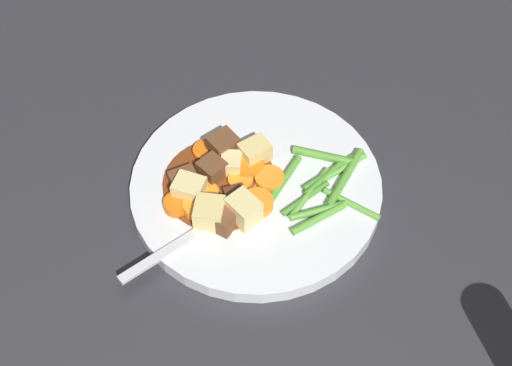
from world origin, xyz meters
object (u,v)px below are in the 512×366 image
object	(u,v)px
carrot_slice_1	(241,184)
potato_chunk_2	(231,164)
carrot_slice_0	(177,204)
fork	(201,230)
carrot_slice_2	(207,193)
carrot_slice_7	(261,203)
carrot_slice_3	(248,166)
meat_chunk_0	(184,178)
meat_chunk_2	(212,170)
potato_chunk_4	(256,153)
meat_chunk_1	(236,198)
carrot_slice_4	(269,178)
potato_chunk_0	(244,210)
carrot_slice_6	(199,206)
meat_chunk_4	(223,146)
meat_chunk_3	(225,218)
dinner_plate	(256,188)
potato_chunk_3	(189,189)
carrot_slice_5	(205,152)
potato_chunk_1	(209,213)

from	to	relation	value
carrot_slice_1	potato_chunk_2	xyz separation A→B (m)	(0.01, -0.02, 0.01)
carrot_slice_0	fork	xyz separation A→B (m)	(-0.02, 0.03, -0.00)
carrot_slice_2	carrot_slice_7	bearing A→B (deg)	164.62
carrot_slice_3	meat_chunk_0	xyz separation A→B (m)	(0.07, 0.02, 0.00)
carrot_slice_7	meat_chunk_2	size ratio (longest dim) A/B	1.33
carrot_slice_3	carrot_slice_1	bearing A→B (deg)	69.23
potato_chunk_4	meat_chunk_1	world-z (taller)	potato_chunk_4
carrot_slice_4	carrot_slice_7	size ratio (longest dim) A/B	0.93
carrot_slice_1	potato_chunk_0	bearing A→B (deg)	93.03
carrot_slice_6	meat_chunk_4	bearing A→B (deg)	-109.67
meat_chunk_0	meat_chunk_3	size ratio (longest dim) A/B	0.94
carrot_slice_7	meat_chunk_1	xyz separation A→B (m)	(0.03, -0.01, 0.00)
dinner_plate	potato_chunk_3	bearing A→B (deg)	12.09
potato_chunk_0	meat_chunk_0	world-z (taller)	potato_chunk_0
carrot_slice_0	potato_chunk_3	bearing A→B (deg)	-134.53
dinner_plate	carrot_slice_5	distance (m)	0.07
carrot_slice_6	fork	size ratio (longest dim) A/B	0.22
potato_chunk_0	fork	size ratio (longest dim) A/B	0.20
carrot_slice_4	potato_chunk_0	world-z (taller)	potato_chunk_0
carrot_slice_0	carrot_slice_6	distance (m)	0.02
carrot_slice_6	potato_chunk_2	xyz separation A→B (m)	(-0.03, -0.05, 0.00)
meat_chunk_4	carrot_slice_6	bearing A→B (deg)	70.33
carrot_slice_4	meat_chunk_0	bearing A→B (deg)	-0.74
potato_chunk_0	meat_chunk_4	bearing A→B (deg)	-76.97
dinner_plate	carrot_slice_4	bearing A→B (deg)	-172.95
carrot_slice_7	meat_chunk_1	size ratio (longest dim) A/B	1.47
potato_chunk_0	potato_chunk_1	xyz separation A→B (m)	(0.03, 0.00, -0.00)
carrot_slice_3	potato_chunk_3	bearing A→B (deg)	28.78
carrot_slice_0	carrot_slice_2	world-z (taller)	carrot_slice_0
meat_chunk_3	fork	size ratio (longest dim) A/B	0.19
potato_chunk_3	carrot_slice_7	bearing A→B (deg)	168.73
meat_chunk_1	fork	distance (m)	0.05
dinner_plate	potato_chunk_0	bearing A→B (deg)	72.05
meat_chunk_3	meat_chunk_4	distance (m)	0.09
carrot_slice_1	carrot_slice_6	bearing A→B (deg)	33.15
carrot_slice_5	potato_chunk_1	world-z (taller)	potato_chunk_1
dinner_plate	potato_chunk_3	xyz separation A→B (m)	(0.07, 0.01, 0.02)
carrot_slice_7	potato_chunk_3	bearing A→B (deg)	-11.27
meat_chunk_2	carrot_slice_6	bearing A→B (deg)	71.75
carrot_slice_1	meat_chunk_0	size ratio (longest dim) A/B	0.97
carrot_slice_4	potato_chunk_2	xyz separation A→B (m)	(0.04, -0.02, 0.01)
potato_chunk_1	fork	bearing A→B (deg)	53.56
potato_chunk_3	meat_chunk_3	size ratio (longest dim) A/B	1.06
carrot_slice_4	potato_chunk_3	distance (m)	0.08
carrot_slice_0	meat_chunk_3	distance (m)	0.05
carrot_slice_5	potato_chunk_1	size ratio (longest dim) A/B	0.91
meat_chunk_2	meat_chunk_3	xyz separation A→B (m)	(-0.01, 0.06, -0.00)
potato_chunk_4	meat_chunk_2	bearing A→B (deg)	23.96
carrot_slice_6	meat_chunk_1	world-z (taller)	same
potato_chunk_0	potato_chunk_2	bearing A→B (deg)	-79.68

